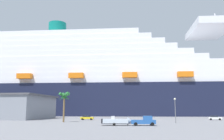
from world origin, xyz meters
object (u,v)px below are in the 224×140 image
(cruise_ship, at_px, (99,82))
(parked_car_white_van, at_px, (215,118))
(pickup_truck, at_px, (144,121))
(palm_tree, at_px, (64,98))
(parked_car_yellow_taxi, at_px, (87,118))
(small_boat_on_trailer, at_px, (119,121))
(street_lamp, at_px, (175,106))

(cruise_ship, relative_size, parked_car_white_van, 53.43)
(pickup_truck, height_order, palm_tree, palm_tree)
(cruise_ship, height_order, parked_car_yellow_taxi, cruise_ship)
(parked_car_white_van, bearing_deg, parked_car_yellow_taxi, -174.51)
(pickup_truck, bearing_deg, palm_tree, 152.01)
(cruise_ship, bearing_deg, parked_car_white_van, -46.66)
(small_boat_on_trailer, bearing_deg, cruise_ship, 102.90)
(pickup_truck, height_order, small_boat_on_trailer, pickup_truck)
(small_boat_on_trailer, xyz_separation_m, parked_car_white_van, (30.71, 33.17, -0.13))
(street_lamp, relative_size, parked_car_white_van, 1.46)
(small_boat_on_trailer, xyz_separation_m, palm_tree, (-17.30, 12.87, 6.12))
(parked_car_white_van, bearing_deg, cruise_ship, 133.34)
(street_lamp, height_order, parked_car_white_van, street_lamp)
(cruise_ship, bearing_deg, small_boat_on_trailer, -77.10)
(parked_car_yellow_taxi, distance_m, parked_car_white_van, 44.89)
(street_lamp, bearing_deg, small_boat_on_trailer, -141.07)
(parked_car_yellow_taxi, bearing_deg, palm_tree, -101.76)
(street_lamp, bearing_deg, cruise_ship, 114.52)
(cruise_ship, relative_size, street_lamp, 36.47)
(small_boat_on_trailer, distance_m, street_lamp, 18.85)
(cruise_ship, relative_size, parked_car_yellow_taxi, 52.19)
(cruise_ship, xyz_separation_m, pickup_truck, (25.75, -86.22, -18.74))
(pickup_truck, distance_m, parked_car_white_van, 41.00)
(small_boat_on_trailer, bearing_deg, palm_tree, 143.34)
(cruise_ship, height_order, small_boat_on_trailer, cruise_ship)
(pickup_truck, relative_size, parked_car_white_van, 1.25)
(cruise_ship, distance_m, pickup_truck, 91.91)
(palm_tree, distance_m, street_lamp, 31.83)
(parked_car_white_van, bearing_deg, palm_tree, -157.08)
(pickup_truck, distance_m, street_lamp, 14.40)
(street_lamp, bearing_deg, parked_car_yellow_taxi, 148.71)
(parked_car_yellow_taxi, bearing_deg, pickup_truck, -54.98)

